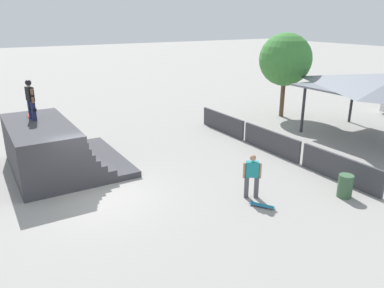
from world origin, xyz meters
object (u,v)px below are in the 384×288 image
(skater_on_deck, at_px, (30,97))
(tree_beside_pavilion, at_px, (285,60))
(trash_bin, at_px, (345,186))
(bystander_walking, at_px, (252,174))
(skateboard_on_ground, at_px, (261,205))
(skateboard_on_deck, at_px, (31,116))

(skater_on_deck, xyz_separation_m, tree_beside_pavilion, (-0.95, 15.31, 0.62))
(skater_on_deck, height_order, trash_bin, skater_on_deck)
(bystander_walking, distance_m, tree_beside_pavilion, 12.70)
(skater_on_deck, distance_m, bystander_walking, 9.63)
(tree_beside_pavilion, bearing_deg, bystander_walking, -48.73)
(bystander_walking, distance_m, skateboard_on_ground, 1.14)
(trash_bin, bearing_deg, tree_beside_pavilion, 147.14)
(skater_on_deck, bearing_deg, skateboard_on_ground, 25.13)
(skater_on_deck, bearing_deg, tree_beside_pavilion, 82.50)
(skateboard_on_deck, distance_m, tree_beside_pavilion, 15.41)
(skateboard_on_ground, bearing_deg, skateboard_on_deck, 1.82)
(skateboard_on_deck, relative_size, bystander_walking, 0.51)
(skateboard_on_deck, height_order, trash_bin, skateboard_on_deck)
(skater_on_deck, height_order, skateboard_on_ground, skater_on_deck)
(bystander_walking, xyz_separation_m, tree_beside_pavilion, (-8.18, 9.32, 2.76))
(tree_beside_pavilion, xyz_separation_m, trash_bin, (9.89, -6.39, -3.25))
(skater_on_deck, height_order, skateboard_on_deck, skater_on_deck)
(skateboard_on_deck, height_order, bystander_walking, skateboard_on_deck)
(skater_on_deck, xyz_separation_m, skateboard_on_ground, (7.98, 5.83, -3.00))
(skateboard_on_ground, bearing_deg, tree_beside_pavilion, -79.46)
(skater_on_deck, height_order, bystander_walking, skater_on_deck)
(tree_beside_pavilion, bearing_deg, trash_bin, -32.86)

